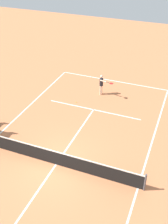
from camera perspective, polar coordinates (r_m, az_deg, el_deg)
The scene contains 5 objects.
ground_plane at distance 15.82m, azimuth -5.70°, elevation -10.56°, with size 60.00×60.00×0.00m, color #D37A4C.
court_lines at distance 15.82m, azimuth -5.70°, elevation -10.56°, with size 9.27×21.97×0.01m.
tennis_net at distance 15.48m, azimuth -5.80°, elevation -9.24°, with size 9.87×0.10×1.07m.
player_serving at distance 21.63m, azimuth 3.66°, elevation 5.87°, with size 1.22×0.76×1.64m.
tennis_ball at distance 20.96m, azimuth -1.64°, elevation 2.00°, with size 0.07×0.07×0.07m, color #CCE033.
Camera 1 is at (-5.64, 9.95, 10.93)m, focal length 44.85 mm.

